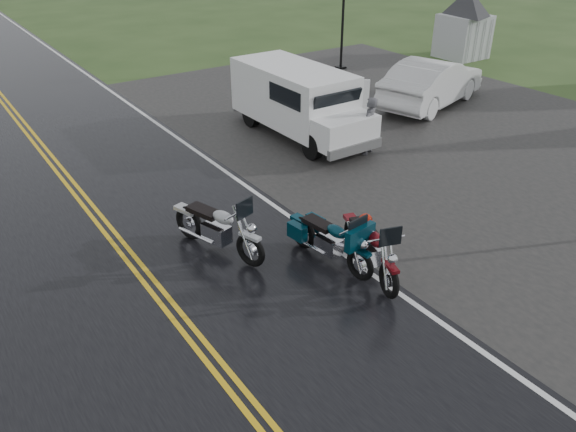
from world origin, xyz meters
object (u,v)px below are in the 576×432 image
at_px(visitor_center, 467,6).
at_px(motorcycle_silver, 250,238).
at_px(motorcycle_teal, 361,253).
at_px(van_white, 313,124).
at_px(motorcycle_red, 390,268).
at_px(person_at_van, 369,127).
at_px(sedan_white, 432,83).
at_px(lamp_post_far_right, 343,15).

distance_m(visitor_center, motorcycle_silver, 20.66).
xyz_separation_m(motorcycle_teal, motorcycle_silver, (-1.52, 1.62, 0.07)).
height_order(motorcycle_silver, van_white, van_white).
distance_m(motorcycle_red, person_at_van, 7.10).
bearing_deg(van_white, motorcycle_red, -114.79).
bearing_deg(motorcycle_teal, motorcycle_red, -90.71).
xyz_separation_m(van_white, sedan_white, (6.67, 1.62, -0.25)).
height_order(visitor_center, motorcycle_teal, visitor_center).
bearing_deg(motorcycle_silver, lamp_post_far_right, 27.19).
bearing_deg(van_white, motorcycle_teal, -118.27).
bearing_deg(visitor_center, van_white, -155.92).
bearing_deg(motorcycle_silver, person_at_van, 10.95).
bearing_deg(motorcycle_red, lamp_post_far_right, 71.47).
bearing_deg(lamp_post_far_right, person_at_van, -124.81).
bearing_deg(sedan_white, motorcycle_red, 112.99).
bearing_deg(sedan_white, motorcycle_teal, 110.04).
xyz_separation_m(motorcycle_red, motorcycle_teal, (-0.08, 0.73, -0.04)).
bearing_deg(motorcycle_teal, van_white, 55.04).
height_order(van_white, lamp_post_far_right, lamp_post_far_right).
xyz_separation_m(visitor_center, person_at_van, (-12.04, -6.70, -1.54)).
distance_m(visitor_center, person_at_van, 13.86).
bearing_deg(van_white, lamp_post_far_right, 46.02).
distance_m(motorcycle_teal, person_at_van, 6.60).
bearing_deg(visitor_center, motorcycle_red, -143.34).
height_order(van_white, person_at_van, van_white).
bearing_deg(motorcycle_red, sedan_white, 57.14).
xyz_separation_m(motorcycle_silver, van_white, (4.42, 3.81, 0.37)).
bearing_deg(motorcycle_silver, motorcycle_teal, -63.89).
distance_m(visitor_center, van_white, 15.00).
relative_size(visitor_center, van_white, 2.85).
height_order(motorcycle_red, person_at_van, person_at_van).
bearing_deg(sedan_white, lamp_post_far_right, -22.84).
distance_m(motorcycle_red, van_white, 6.78).
relative_size(person_at_van, sedan_white, 0.33).
xyz_separation_m(motorcycle_teal, lamp_post_far_right, (10.25, 13.11, 1.70)).
bearing_deg(person_at_van, motorcycle_silver, 0.17).
bearing_deg(visitor_center, person_at_van, -150.91).
xyz_separation_m(sedan_white, lamp_post_far_right, (0.69, 6.06, 1.52)).
height_order(motorcycle_teal, person_at_van, person_at_van).
height_order(motorcycle_red, sedan_white, sedan_white).
distance_m(van_white, lamp_post_far_right, 10.71).
xyz_separation_m(motorcycle_red, lamp_post_far_right, (10.18, 13.83, 1.66)).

